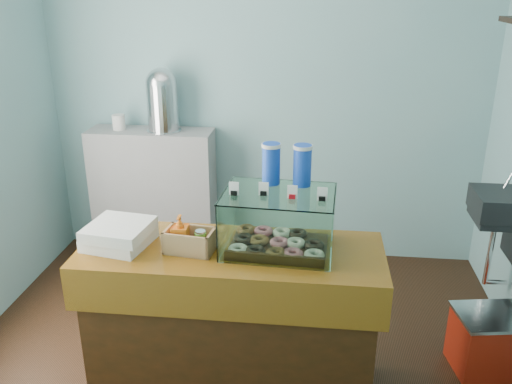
# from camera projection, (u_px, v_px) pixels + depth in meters

# --- Properties ---
(ground) EXTENTS (3.50, 3.50, 0.00)m
(ground) POSITION_uv_depth(u_px,v_px,m) (240.00, 359.00, 3.39)
(ground) COLOR black
(ground) RESTS_ON ground
(room_shell) EXTENTS (3.54, 3.04, 2.82)m
(room_shell) POSITION_uv_depth(u_px,v_px,m) (241.00, 86.00, 2.78)
(room_shell) COLOR #77A6AE
(room_shell) RESTS_ON ground
(counter) EXTENTS (1.60, 0.60, 0.90)m
(counter) POSITION_uv_depth(u_px,v_px,m) (232.00, 321.00, 2.99)
(counter) COLOR #401F0C
(counter) RESTS_ON ground
(back_shelf) EXTENTS (1.00, 0.32, 1.10)m
(back_shelf) POSITION_uv_depth(u_px,v_px,m) (154.00, 195.00, 4.51)
(back_shelf) COLOR gray
(back_shelf) RESTS_ON ground
(display_case) EXTENTS (0.59, 0.45, 0.53)m
(display_case) POSITION_uv_depth(u_px,v_px,m) (280.00, 216.00, 2.81)
(display_case) COLOR #331C0F
(display_case) RESTS_ON counter
(condiment_crate) EXTENTS (0.27, 0.18, 0.20)m
(condiment_crate) POSITION_uv_depth(u_px,v_px,m) (188.00, 239.00, 2.79)
(condiment_crate) COLOR #AB7D55
(condiment_crate) RESTS_ON counter
(pastry_boxes) EXTENTS (0.36, 0.37, 0.12)m
(pastry_boxes) POSITION_uv_depth(u_px,v_px,m) (119.00, 234.00, 2.86)
(pastry_boxes) COLOR silver
(pastry_boxes) RESTS_ON counter
(coffee_urn) EXTENTS (0.27, 0.27, 0.50)m
(coffee_urn) POSITION_uv_depth(u_px,v_px,m) (162.00, 98.00, 4.20)
(coffee_urn) COLOR silver
(coffee_urn) RESTS_ON back_shelf
(red_cooler) EXTENTS (0.48, 0.40, 0.38)m
(red_cooler) POSITION_uv_depth(u_px,v_px,m) (490.00, 341.00, 3.25)
(red_cooler) COLOR red
(red_cooler) RESTS_ON ground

